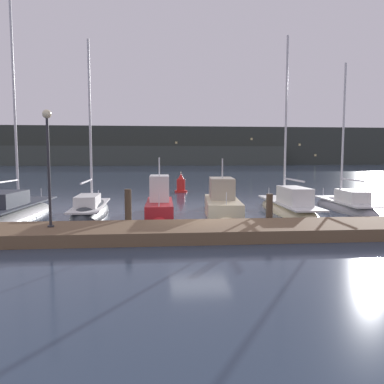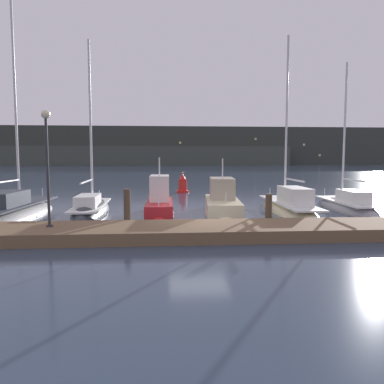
# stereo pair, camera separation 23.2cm
# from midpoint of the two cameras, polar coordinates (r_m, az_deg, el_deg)

# --- Properties ---
(ground_plane) EXTENTS (400.00, 400.00, 0.00)m
(ground_plane) POSITION_cam_midpoint_polar(r_m,az_deg,el_deg) (15.94, 1.45, -5.54)
(ground_plane) COLOR #2D3D51
(dock) EXTENTS (27.16, 2.80, 0.45)m
(dock) POSITION_cam_midpoint_polar(r_m,az_deg,el_deg) (14.22, 2.16, -5.95)
(dock) COLOR brown
(dock) RESTS_ON ground
(mooring_pile_1) EXTENTS (0.28, 0.28, 1.69)m
(mooring_pile_1) POSITION_cam_midpoint_polar(r_m,az_deg,el_deg) (15.71, -9.44, -2.63)
(mooring_pile_1) COLOR #4C3D2D
(mooring_pile_1) RESTS_ON ground
(mooring_pile_2) EXTENTS (0.28, 0.28, 1.45)m
(mooring_pile_2) POSITION_cam_midpoint_polar(r_m,az_deg,el_deg) (16.33, 11.99, -2.82)
(mooring_pile_2) COLOR #4C3D2D
(mooring_pile_2) RESTS_ON ground
(sailboat_berth_1) EXTENTS (2.96, 8.34, 12.73)m
(sailboat_berth_1) POSITION_cam_midpoint_polar(r_m,az_deg,el_deg) (20.74, -25.28, -3.05)
(sailboat_berth_1) COLOR white
(sailboat_berth_1) RESTS_ON ground
(sailboat_berth_2) EXTENTS (1.92, 7.11, 9.87)m
(sailboat_berth_2) POSITION_cam_midpoint_polar(r_m,az_deg,el_deg) (20.20, -14.83, -3.12)
(sailboat_berth_2) COLOR #2D3338
(sailboat_berth_2) RESTS_ON ground
(motorboat_berth_3) EXTENTS (1.54, 5.12, 3.49)m
(motorboat_berth_3) POSITION_cam_midpoint_polar(r_m,az_deg,el_deg) (19.86, -4.61, -2.28)
(motorboat_berth_3) COLOR red
(motorboat_berth_3) RESTS_ON ground
(motorboat_berth_4) EXTENTS (2.41, 6.10, 3.41)m
(motorboat_berth_4) POSITION_cam_midpoint_polar(r_m,az_deg,el_deg) (20.29, 4.96, -2.19)
(motorboat_berth_4) COLOR beige
(motorboat_berth_4) RESTS_ON ground
(sailboat_berth_5) EXTENTS (2.03, 8.39, 10.18)m
(sailboat_berth_5) POSITION_cam_midpoint_polar(r_m,az_deg,el_deg) (21.05, 14.86, -2.58)
(sailboat_berth_5) COLOR beige
(sailboat_berth_5) RESTS_ON ground
(sailboat_berth_6) EXTENTS (2.03, 6.85, 8.99)m
(sailboat_berth_6) POSITION_cam_midpoint_polar(r_m,az_deg,el_deg) (23.05, 22.73, -2.26)
(sailboat_berth_6) COLOR gray
(sailboat_berth_6) RESTS_ON ground
(channel_buoy) EXTENTS (1.08, 1.08, 1.76)m
(channel_buoy) POSITION_cam_midpoint_polar(r_m,az_deg,el_deg) (31.95, -1.22, 1.09)
(channel_buoy) COLOR red
(channel_buoy) RESTS_ON ground
(dock_lamppost) EXTENTS (0.32, 0.32, 4.25)m
(dock_lamppost) POSITION_cam_midpoint_polar(r_m,az_deg,el_deg) (14.56, -20.82, 6.05)
(dock_lamppost) COLOR #2D2D33
(dock_lamppost) RESTS_ON dock
(hillside_backdrop) EXTENTS (240.00, 23.00, 14.32)m
(hillside_backdrop) POSITION_cam_midpoint_polar(r_m,az_deg,el_deg) (145.66, -5.50, 6.75)
(hillside_backdrop) COLOR #333833
(hillside_backdrop) RESTS_ON ground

